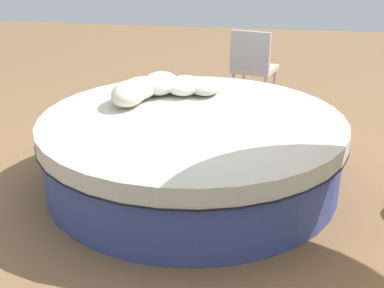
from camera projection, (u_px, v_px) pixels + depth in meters
The scene contains 8 objects.
ground_plane at pixel (192, 182), 4.71m from camera, with size 16.00×16.00×0.00m, color olive.
round_bed at pixel (192, 150), 4.59m from camera, with size 2.70×2.70×0.64m.
throw_pillow_0 at pixel (206, 86), 5.09m from camera, with size 0.49×0.31×0.14m, color beige.
throw_pillow_1 at pixel (184, 85), 5.06m from camera, with size 0.46×0.34×0.17m, color white.
throw_pillow_2 at pixel (160, 83), 5.07m from camera, with size 0.49×0.35×0.21m, color silver.
throw_pillow_3 at pixel (139, 88), 4.95m from camera, with size 0.54×0.35×0.18m, color beige.
throw_pillow_4 at pixel (129, 93), 4.74m from camera, with size 0.51×0.32×0.22m, color beige.
patio_chair at pixel (253, 62), 6.63m from camera, with size 0.62×0.64×0.98m.
Camera 1 is at (4.15, 0.69, 2.16)m, focal length 47.81 mm.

